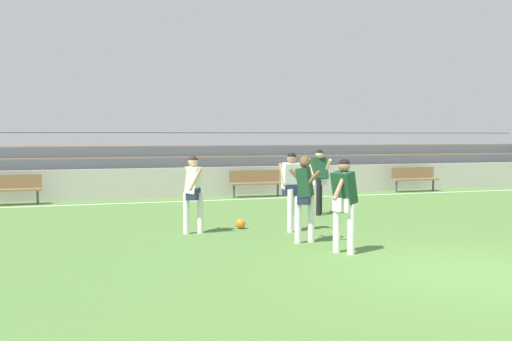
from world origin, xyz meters
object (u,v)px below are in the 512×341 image
(player_white_wide_right, at_px, (292,184))
(player_dark_deep_cover, at_px, (305,191))
(player_white_wide_left, at_px, (193,188))
(bench_near_bin, at_px, (414,177))
(player_dark_dropping_back, at_px, (319,176))
(soccer_ball, at_px, (241,224))
(bench_centre_sideline, at_px, (10,187))
(bleacher_stand, at_px, (273,165))
(player_dark_pressing_high, at_px, (344,197))
(bench_far_right, at_px, (255,181))

(player_white_wide_right, height_order, player_dark_deep_cover, player_white_wide_right)
(player_white_wide_left, xyz_separation_m, player_dark_deep_cover, (1.82, -1.76, 0.03))
(bench_near_bin, xyz_separation_m, player_white_wide_left, (-9.81, -6.87, 0.43))
(player_dark_dropping_back, bearing_deg, bench_near_bin, 39.07)
(soccer_ball, bearing_deg, bench_centre_sideline, 128.62)
(bench_near_bin, xyz_separation_m, bench_centre_sideline, (-13.91, 0.00, 0.00))
(bench_centre_sideline, xyz_separation_m, player_dark_dropping_back, (7.90, -4.88, 0.48))
(player_dark_deep_cover, bearing_deg, soccer_ball, 108.06)
(player_white_wide_right, bearing_deg, bleacher_stand, 72.31)
(bench_centre_sideline, xyz_separation_m, player_white_wide_right, (6.18, -7.25, 0.48))
(bleacher_stand, bearing_deg, player_white_wide_left, -118.68)
(player_dark_deep_cover, bearing_deg, bench_near_bin, 47.16)
(player_dark_pressing_high, bearing_deg, player_white_wide_left, 124.93)
(bench_far_right, relative_size, soccer_ball, 8.18)
(bench_centre_sideline, relative_size, player_dark_pressing_high, 1.08)
(bleacher_stand, bearing_deg, soccer_ball, -113.91)
(player_white_wide_right, xyz_separation_m, player_dark_pressing_high, (-0.02, -2.57, -0.03))
(bleacher_stand, bearing_deg, player_white_wide_right, -107.69)
(bench_near_bin, distance_m, bench_centre_sideline, 13.91)
(bench_near_bin, xyz_separation_m, player_dark_pressing_high, (-7.75, -9.82, 0.45))
(bench_near_bin, bearing_deg, bench_centre_sideline, 180.00)
(player_dark_dropping_back, relative_size, soccer_ball, 7.78)
(bench_centre_sideline, bearing_deg, bench_near_bin, 0.00)
(player_white_wide_right, bearing_deg, player_dark_pressing_high, -90.54)
(bench_far_right, bearing_deg, player_dark_dropping_back, -87.97)
(bench_centre_sideline, distance_m, player_dark_pressing_high, 11.60)
(bench_centre_sideline, xyz_separation_m, soccer_ball, (5.24, -6.56, -0.44))
(bench_near_bin, bearing_deg, player_white_wide_left, -145.01)
(bench_near_bin, relative_size, player_white_wide_right, 1.05)
(bench_centre_sideline, bearing_deg, player_dark_dropping_back, -31.70)
(player_dark_dropping_back, bearing_deg, soccer_ball, -147.77)
(bench_far_right, distance_m, player_dark_deep_cover, 8.83)
(bench_near_bin, distance_m, player_white_wide_left, 11.99)
(bench_far_right, xyz_separation_m, soccer_ball, (-2.49, -6.56, -0.44))
(bench_near_bin, relative_size, player_dark_dropping_back, 1.05)
(player_dark_deep_cover, height_order, soccer_ball, player_dark_deep_cover)
(player_white_wide_left, height_order, player_dark_deep_cover, player_dark_deep_cover)
(bench_centre_sideline, relative_size, player_white_wide_left, 1.09)
(player_white_wide_left, bearing_deg, bench_far_right, 62.15)
(bench_centre_sideline, bearing_deg, player_white_wide_right, -49.53)
(bench_near_bin, height_order, bench_centre_sideline, same)
(bleacher_stand, bearing_deg, player_dark_dropping_back, -100.97)
(player_dark_dropping_back, bearing_deg, player_dark_deep_cover, -117.94)
(player_white_wide_left, bearing_deg, soccer_ball, 15.26)
(bench_centre_sideline, distance_m, player_white_wide_right, 9.54)
(player_white_wide_right, distance_m, player_dark_pressing_high, 2.57)
(bench_far_right, height_order, soccer_ball, bench_far_right)
(bench_centre_sideline, distance_m, player_dark_deep_cover, 10.47)
(player_dark_dropping_back, bearing_deg, bench_centre_sideline, 148.30)
(player_dark_dropping_back, bearing_deg, player_white_wide_left, -152.38)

